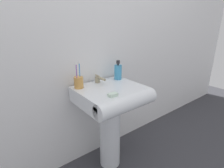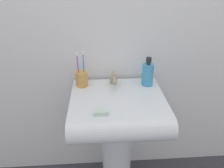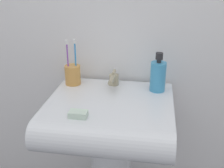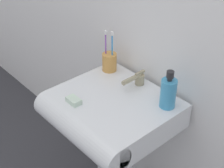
{
  "view_description": "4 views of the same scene",
  "coord_description": "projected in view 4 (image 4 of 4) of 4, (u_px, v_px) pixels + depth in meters",
  "views": [
    {
      "loc": [
        -0.81,
        -1.07,
        1.27
      ],
      "look_at": [
        0.03,
        0.01,
        0.79
      ],
      "focal_mm": 28.0,
      "sensor_mm": 36.0,
      "label": 1
    },
    {
      "loc": [
        -0.1,
        -1.05,
        1.41
      ],
      "look_at": [
        -0.03,
        -0.03,
        0.86
      ],
      "focal_mm": 35.0,
      "sensor_mm": 36.0,
      "label": 2
    },
    {
      "loc": [
        0.17,
        -1.05,
        1.3
      ],
      "look_at": [
        0.0,
        0.01,
        0.84
      ],
      "focal_mm": 45.0,
      "sensor_mm": 36.0,
      "label": 3
    },
    {
      "loc": [
        0.93,
        -0.85,
        1.68
      ],
      "look_at": [
        0.0,
        -0.02,
        0.86
      ],
      "focal_mm": 55.0,
      "sensor_mm": 36.0,
      "label": 4
    }
  ],
  "objects": [
    {
      "name": "bar_soap",
      "position": [
        74.0,
        101.0,
        1.52
      ],
      "size": [
        0.07,
        0.04,
        0.02
      ],
      "primitive_type": "cube",
      "color": "silver",
      "rests_on": "sink_basin"
    },
    {
      "name": "sink_pedestal",
      "position": [
        115.0,
        167.0,
        1.8
      ],
      "size": [
        0.19,
        0.19,
        0.65
      ],
      "primitive_type": "cylinder",
      "color": "white",
      "rests_on": "ground"
    },
    {
      "name": "toothbrush_cup",
      "position": [
        109.0,
        61.0,
        1.73
      ],
      "size": [
        0.07,
        0.07,
        0.22
      ],
      "color": "#D19347",
      "rests_on": "sink_basin"
    },
    {
      "name": "faucet",
      "position": [
        137.0,
        79.0,
        1.62
      ],
      "size": [
        0.04,
        0.14,
        0.07
      ],
      "color": "tan",
      "rests_on": "sink_basin"
    },
    {
      "name": "soap_bottle",
      "position": [
        168.0,
        93.0,
        1.46
      ],
      "size": [
        0.07,
        0.07,
        0.18
      ],
      "color": "#3F99CC",
      "rests_on": "sink_basin"
    },
    {
      "name": "sink_basin",
      "position": [
        108.0,
        113.0,
        1.56
      ],
      "size": [
        0.53,
        0.49,
        0.12
      ],
      "color": "white",
      "rests_on": "sink_pedestal"
    }
  ]
}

